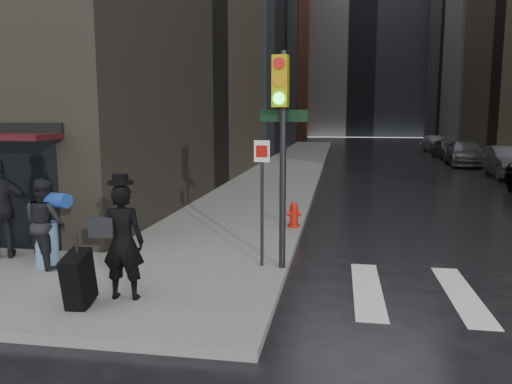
# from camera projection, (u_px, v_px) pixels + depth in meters

# --- Properties ---
(ground) EXTENTS (140.00, 140.00, 0.00)m
(ground) POSITION_uv_depth(u_px,v_px,m) (161.00, 297.00, 8.51)
(ground) COLOR black
(ground) RESTS_ON ground
(sidewalk_left) EXTENTS (4.00, 50.00, 0.15)m
(sidewalk_left) POSITION_uv_depth(u_px,v_px,m) (296.00, 160.00, 34.83)
(sidewalk_left) COLOR slate
(sidewalk_left) RESTS_ON ground
(sidewalk_right) EXTENTS (3.00, 50.00, 0.15)m
(sidewalk_right) POSITION_uv_depth(u_px,v_px,m) (502.00, 163.00, 32.63)
(sidewalk_right) COLOR slate
(sidewalk_right) RESTS_ON ground
(bldg_left_far) EXTENTS (22.00, 20.00, 26.00)m
(bldg_left_far) POSITION_uv_depth(u_px,v_px,m) (226.00, 45.00, 69.17)
(bldg_left_far) COLOR brown
(bldg_left_far) RESTS_ON ground
(bldg_distant) EXTENTS (40.00, 12.00, 32.00)m
(bldg_distant) POSITION_uv_depth(u_px,v_px,m) (361.00, 37.00, 81.24)
(bldg_distant) COLOR gray
(bldg_distant) RESTS_ON ground
(man_overcoat) EXTENTS (1.06, 1.11, 2.06)m
(man_overcoat) POSITION_uv_depth(u_px,v_px,m) (114.00, 247.00, 7.85)
(man_overcoat) COLOR black
(man_overcoat) RESTS_ON ground
(man_jeans) EXTENTS (1.17, 1.09, 1.74)m
(man_jeans) POSITION_uv_depth(u_px,v_px,m) (46.00, 223.00, 9.65)
(man_jeans) COLOR black
(man_jeans) RESTS_ON ground
(man_greycoat) EXTENTS (1.30, 1.04, 2.06)m
(man_greycoat) POSITION_uv_depth(u_px,v_px,m) (0.00, 209.00, 10.22)
(man_greycoat) COLOR black
(man_greycoat) RESTS_ON ground
(traffic_light) EXTENTS (1.02, 0.52, 4.10)m
(traffic_light) POSITION_uv_depth(u_px,v_px,m) (280.00, 131.00, 9.24)
(traffic_light) COLOR black
(traffic_light) RESTS_ON ground
(fire_hydrant) EXTENTS (0.39, 0.29, 0.67)m
(fire_hydrant) POSITION_uv_depth(u_px,v_px,m) (294.00, 216.00, 13.22)
(fire_hydrant) COLOR #AE160A
(fire_hydrant) RESTS_ON ground
(parked_car_2) EXTENTS (1.99, 4.94, 1.60)m
(parked_car_2) POSITION_uv_depth(u_px,v_px,m) (509.00, 162.00, 25.24)
(parked_car_2) COLOR #3D3D41
(parked_car_2) RESTS_ON ground
(parked_car_3) EXTENTS (2.44, 5.37, 1.52)m
(parked_car_3) POSITION_uv_depth(u_px,v_px,m) (465.00, 153.00, 31.73)
(parked_car_3) COLOR #535358
(parked_car_3) RESTS_ON ground
(parked_car_4) EXTENTS (2.06, 4.24, 1.39)m
(parked_car_4) POSITION_uv_depth(u_px,v_px,m) (446.00, 148.00, 38.09)
(parked_car_4) COLOR #3E3E43
(parked_car_4) RESTS_ON ground
(parked_car_5) EXTENTS (1.81, 4.48, 1.45)m
(parked_car_5) POSITION_uv_depth(u_px,v_px,m) (436.00, 144.00, 44.41)
(parked_car_5) COLOR #46464B
(parked_car_5) RESTS_ON ground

